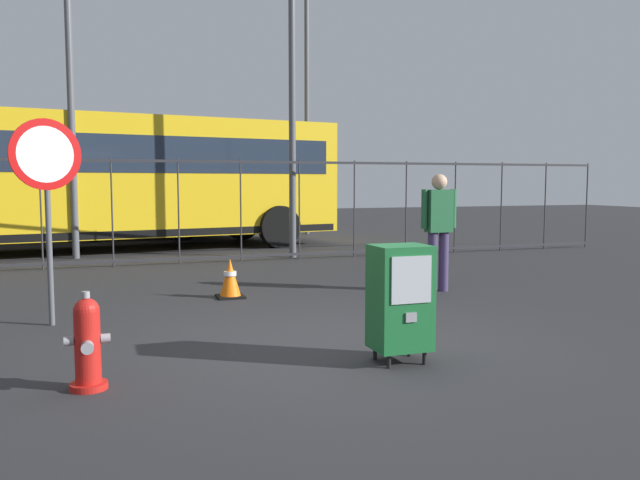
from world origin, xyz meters
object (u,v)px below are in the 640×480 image
at_px(traffic_cone, 230,279).
at_px(bus_far, 41,176).
at_px(street_light_near_right, 307,90).
at_px(street_light_far_right, 292,32).
at_px(fire_hydrant, 87,344).
at_px(stop_sign, 47,178).
at_px(newspaper_box_primary, 400,297).
at_px(bus_near, 108,175).
at_px(street_light_far_left, 69,44).
at_px(pedestrian, 439,225).

height_order(traffic_cone, bus_far, bus_far).
height_order(street_light_near_right, street_light_far_right, street_light_far_right).
relative_size(fire_hydrant, stop_sign, 0.33).
xyz_separation_m(newspaper_box_primary, traffic_cone, (-0.76, 3.58, -0.31)).
distance_m(fire_hydrant, stop_sign, 2.76).
height_order(bus_near, street_light_near_right, street_light_near_right).
height_order(bus_near, bus_far, same).
xyz_separation_m(bus_far, street_light_far_right, (5.18, -6.24, 2.87)).
bearing_deg(street_light_far_right, street_light_near_right, 68.91).
bearing_deg(bus_near, street_light_near_right, 18.77).
relative_size(newspaper_box_primary, bus_near, 0.09).
bearing_deg(stop_sign, street_light_far_left, 89.13).
distance_m(newspaper_box_primary, pedestrian, 3.79).
bearing_deg(street_light_far_left, stop_sign, -90.87).
distance_m(newspaper_box_primary, street_light_far_right, 8.87).
bearing_deg(bus_near, street_light_far_right, -45.54).
relative_size(pedestrian, street_light_near_right, 0.23).
distance_m(newspaper_box_primary, bus_far, 14.57).
bearing_deg(fire_hydrant, street_light_near_right, 65.27).
height_order(pedestrian, street_light_far_right, street_light_far_right).
bearing_deg(bus_near, traffic_cone, -87.15).
relative_size(newspaper_box_primary, street_light_near_right, 0.14).
distance_m(stop_sign, bus_far, 11.51).
relative_size(fire_hydrant, traffic_cone, 1.41).
xyz_separation_m(street_light_near_right, street_light_far_left, (-6.41, -4.34, 0.03)).
relative_size(stop_sign, pedestrian, 1.34).
xyz_separation_m(bus_near, street_light_near_right, (5.71, 2.94, 2.54)).
distance_m(traffic_cone, bus_far, 10.97).
bearing_deg(traffic_cone, pedestrian, -9.42).
height_order(fire_hydrant, newspaper_box_primary, newspaper_box_primary).
bearing_deg(bus_far, newspaper_box_primary, -69.91).
bearing_deg(traffic_cone, street_light_far_right, 62.73).
relative_size(street_light_far_left, street_light_far_right, 0.93).
xyz_separation_m(newspaper_box_primary, bus_far, (-3.76, 14.03, 1.14)).
bearing_deg(fire_hydrant, stop_sign, 99.09).
bearing_deg(street_light_near_right, newspaper_box_primary, -104.95).
height_order(fire_hydrant, stop_sign, stop_sign).
height_order(newspaper_box_primary, bus_far, bus_far).
bearing_deg(pedestrian, bus_far, 118.40).
bearing_deg(bus_far, pedestrian, -56.53).
xyz_separation_m(fire_hydrant, bus_far, (-1.23, 13.91, 1.36)).
bearing_deg(stop_sign, bus_far, 94.17).
xyz_separation_m(fire_hydrant, street_light_near_right, (6.12, 13.28, 3.90)).
bearing_deg(traffic_cone, bus_near, 101.32).
xyz_separation_m(newspaper_box_primary, street_light_far_right, (1.41, 7.78, 4.01)).
relative_size(fire_hydrant, street_light_far_left, 0.10).
height_order(pedestrian, street_light_near_right, street_light_near_right).
relative_size(newspaper_box_primary, pedestrian, 0.61).
bearing_deg(bus_far, traffic_cone, -68.86).
relative_size(stop_sign, bus_near, 0.21).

